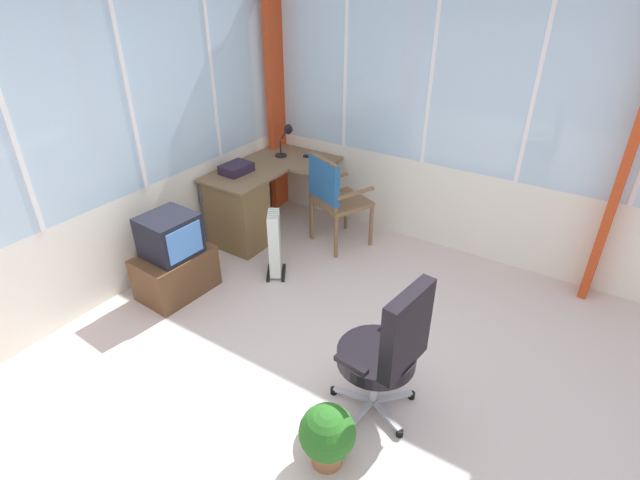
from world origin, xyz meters
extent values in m
cube|color=beige|center=(0.00, 0.00, -0.03)|extent=(5.74, 5.51, 0.06)
cube|color=white|center=(0.00, 2.29, 0.43)|extent=(4.74, 0.06, 0.86)
cube|color=silver|center=(0.00, 2.29, 1.72)|extent=(4.64, 0.06, 1.72)
cube|color=white|center=(-0.47, 2.29, 1.72)|extent=(0.04, 0.07, 1.72)
cube|color=white|center=(0.47, 2.29, 1.72)|extent=(0.04, 0.07, 1.72)
cube|color=white|center=(1.42, 2.29, 1.72)|extent=(0.04, 0.07, 1.72)
cube|color=white|center=(2.40, 0.00, 0.43)|extent=(0.06, 4.51, 0.86)
cube|color=silver|center=(2.40, 0.00, 1.72)|extent=(0.06, 4.42, 1.72)
cube|color=white|center=(2.40, -0.45, 1.72)|extent=(0.07, 0.04, 1.72)
cube|color=white|center=(2.40, 0.45, 1.72)|extent=(0.07, 0.04, 1.72)
cube|color=white|center=(2.40, 1.35, 1.72)|extent=(0.07, 0.04, 1.72)
cube|color=#BE401B|center=(2.27, 2.16, 1.33)|extent=(0.31, 0.09, 2.66)
cube|color=#BE401B|center=(2.32, -1.24, 1.33)|extent=(0.31, 0.08, 2.66)
cube|color=brown|center=(1.67, 1.93, 0.73)|extent=(1.35, 0.61, 0.02)
cube|color=brown|center=(2.04, 1.48, 0.73)|extent=(0.61, 0.28, 0.02)
cube|color=brown|center=(1.23, 1.93, 0.35)|extent=(0.40, 0.57, 0.71)
cylinder|color=#4C4C51|center=(1.78, 1.38, 0.36)|extent=(0.04, 0.04, 0.72)
cylinder|color=#4C4C51|center=(1.04, 2.19, 0.36)|extent=(0.04, 0.04, 0.72)
cylinder|color=black|center=(1.99, 1.92, 0.75)|extent=(0.13, 0.13, 0.02)
cylinder|color=black|center=(1.99, 1.92, 0.84)|extent=(0.02, 0.02, 0.16)
cylinder|color=black|center=(2.04, 1.89, 0.99)|extent=(0.05, 0.09, 0.14)
cone|color=black|center=(2.09, 1.85, 1.02)|extent=(0.14, 0.14, 0.12)
cube|color=black|center=(2.13, 1.63, 0.75)|extent=(0.08, 0.16, 0.02)
cube|color=#2A1E32|center=(1.37, 2.01, 0.79)|extent=(0.31, 0.25, 0.09)
cylinder|color=brown|center=(1.97, 0.77, 0.23)|extent=(0.04, 0.04, 0.45)
cylinder|color=brown|center=(2.15, 1.17, 0.23)|extent=(0.04, 0.04, 0.45)
cylinder|color=brown|center=(1.57, 0.95, 0.23)|extent=(0.04, 0.04, 0.45)
cylinder|color=brown|center=(1.75, 1.35, 0.23)|extent=(0.04, 0.04, 0.45)
cube|color=brown|center=(1.86, 1.06, 0.47)|extent=(0.63, 0.63, 0.04)
cube|color=brown|center=(1.66, 1.15, 0.73)|extent=(0.21, 0.41, 0.49)
cube|color=#265A90|center=(1.66, 1.15, 0.76)|extent=(0.24, 0.44, 0.41)
cube|color=brown|center=(1.77, 0.86, 0.65)|extent=(0.41, 0.21, 0.03)
cube|color=brown|center=(1.95, 1.26, 0.65)|extent=(0.41, 0.21, 0.03)
cube|color=#B7B7BF|center=(-0.04, -0.22, 0.04)|extent=(0.28, 0.07, 0.02)
cylinder|color=black|center=(-0.18, -0.20, 0.02)|extent=(0.05, 0.05, 0.05)
cube|color=#B7B7BF|center=(0.04, -0.37, 0.04)|extent=(0.15, 0.27, 0.02)
cylinder|color=black|center=(-0.02, -0.49, 0.02)|extent=(0.05, 0.05, 0.05)
cube|color=#B7B7BF|center=(0.20, -0.34, 0.04)|extent=(0.23, 0.22, 0.02)
cylinder|color=black|center=(0.30, -0.43, 0.02)|extent=(0.05, 0.05, 0.05)
cube|color=#B7B7BF|center=(0.22, -0.17, 0.04)|extent=(0.26, 0.17, 0.02)
cylinder|color=black|center=(0.35, -0.10, 0.02)|extent=(0.05, 0.05, 0.05)
cube|color=#B7B7BF|center=(0.07, -0.10, 0.04)|extent=(0.09, 0.28, 0.02)
cylinder|color=black|center=(0.05, 0.04, 0.02)|extent=(0.05, 0.05, 0.05)
cylinder|color=#B7B7BF|center=(0.10, -0.24, 0.23)|extent=(0.05, 0.05, 0.35)
cylinder|color=black|center=(0.10, -0.24, 0.45)|extent=(0.50, 0.50, 0.09)
cube|color=black|center=(0.08, -0.43, 0.76)|extent=(0.43, 0.14, 0.53)
cube|color=black|center=(0.37, -0.27, 0.58)|extent=(0.08, 0.22, 0.04)
cube|color=black|center=(-0.17, -0.21, 0.58)|extent=(0.08, 0.22, 0.04)
cube|color=brown|center=(0.30, 1.84, 0.20)|extent=(0.66, 0.48, 0.40)
cube|color=black|center=(0.30, 1.84, 0.58)|extent=(0.44, 0.42, 0.36)
cube|color=#4D86D5|center=(0.29, 1.63, 0.58)|extent=(0.34, 0.03, 0.28)
cube|color=#262628|center=(0.44, 1.83, 0.44)|extent=(0.27, 0.24, 0.07)
cube|color=silver|center=(0.91, 1.20, 0.34)|extent=(0.07, 0.09, 0.62)
cube|color=silver|center=(0.94, 1.23, 0.34)|extent=(0.07, 0.09, 0.62)
cube|color=silver|center=(0.98, 1.25, 0.34)|extent=(0.07, 0.09, 0.62)
cube|color=silver|center=(1.01, 1.27, 0.34)|extent=(0.07, 0.09, 0.62)
cube|color=silver|center=(1.05, 1.30, 0.34)|extent=(0.07, 0.09, 0.62)
cube|color=silver|center=(1.08, 1.32, 0.34)|extent=(0.07, 0.09, 0.62)
cube|color=black|center=(1.03, 1.20, 0.01)|extent=(0.24, 0.18, 0.03)
cube|color=black|center=(0.96, 1.32, 0.01)|extent=(0.24, 0.18, 0.03)
cube|color=silver|center=(1.11, 1.34, 0.37)|extent=(0.09, 0.10, 0.43)
cylinder|color=#945F3B|center=(-0.42, -0.20, 0.06)|extent=(0.19, 0.19, 0.13)
sphere|color=#276520|center=(-0.42, -0.20, 0.25)|extent=(0.33, 0.33, 0.33)
camera|label=1|loc=(-1.99, -1.17, 2.60)|focal=27.20mm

